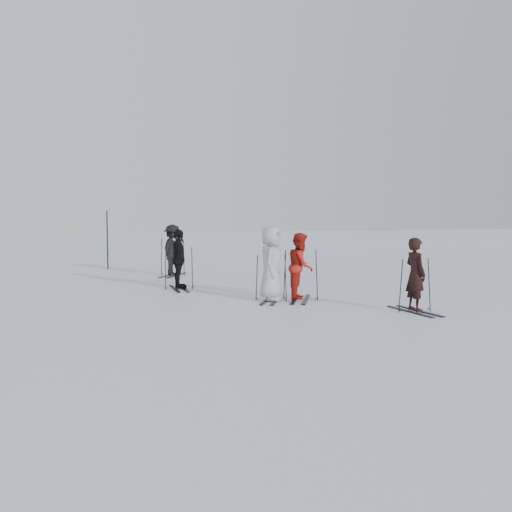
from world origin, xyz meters
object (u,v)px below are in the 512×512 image
at_px(skier_near_dark, 415,276).
at_px(piste_marker, 107,240).
at_px(skier_grey, 271,264).
at_px(skier_uphill_far, 173,251).
at_px(skier_uphill_left, 179,260).
at_px(skier_red, 301,267).

height_order(skier_near_dark, piste_marker, piste_marker).
relative_size(skier_grey, skier_uphill_far, 1.03).
bearing_deg(skier_near_dark, piste_marker, 21.78).
relative_size(skier_near_dark, skier_grey, 0.88).
distance_m(skier_near_dark, skier_uphill_left, 6.68).
bearing_deg(piste_marker, skier_red, -68.10).
height_order(skier_red, skier_grey, skier_grey).
xyz_separation_m(skier_near_dark, skier_grey, (-2.39, 2.41, 0.11)).
height_order(skier_uphill_left, piste_marker, piste_marker).
relative_size(skier_near_dark, piste_marker, 0.69).
xyz_separation_m(skier_grey, skier_uphill_far, (-1.26, 6.56, -0.02)).
xyz_separation_m(skier_red, skier_grey, (-0.74, 0.06, 0.08)).
xyz_separation_m(skier_grey, piste_marker, (-3.23, 9.82, 0.24)).
distance_m(skier_uphill_far, piste_marker, 3.82).
distance_m(skier_red, piste_marker, 10.65).
bearing_deg(skier_red, skier_uphill_far, 43.72).
height_order(skier_near_dark, skier_red, skier_red).
distance_m(skier_grey, piste_marker, 10.34).
relative_size(skier_uphill_far, piste_marker, 0.77).
bearing_deg(skier_near_dark, skier_red, 32.15).
relative_size(skier_grey, skier_uphill_left, 1.08).
height_order(skier_grey, piste_marker, piste_marker).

